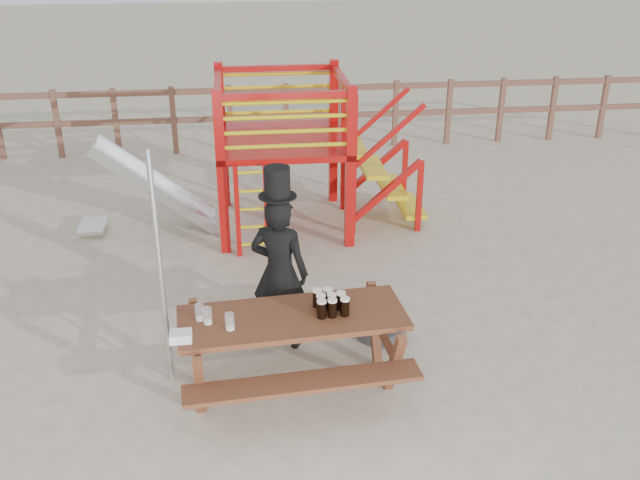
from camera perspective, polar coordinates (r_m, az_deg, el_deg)
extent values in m
plane|color=beige|center=(6.84, -2.43, -10.86)|extent=(60.00, 60.00, 0.00)
cube|color=brown|center=(12.87, -5.02, 11.88)|extent=(15.00, 0.06, 0.10)
cube|color=brown|center=(12.99, -4.94, 9.72)|extent=(15.00, 0.06, 0.10)
cube|color=brown|center=(13.36, -20.28, 8.70)|extent=(0.09, 0.09, 1.20)
cube|color=brown|center=(13.16, -16.01, 9.05)|extent=(0.09, 0.09, 1.20)
cube|color=brown|center=(13.04, -11.62, 9.35)|extent=(0.09, 0.09, 1.20)
cube|color=brown|center=(12.99, -7.17, 9.61)|extent=(0.09, 0.09, 1.20)
cube|color=brown|center=(13.02, -2.71, 9.81)|extent=(0.09, 0.09, 1.20)
cube|color=brown|center=(13.12, 1.72, 9.95)|extent=(0.09, 0.09, 1.20)
cube|color=brown|center=(13.30, 6.05, 10.03)|extent=(0.09, 0.09, 1.20)
cube|color=brown|center=(13.55, 10.25, 10.05)|extent=(0.09, 0.09, 1.20)
cube|color=brown|center=(13.87, 14.27, 10.03)|extent=(0.09, 0.09, 1.20)
cube|color=brown|center=(14.25, 18.10, 9.96)|extent=(0.09, 0.09, 1.20)
cube|color=brown|center=(14.69, 21.71, 9.85)|extent=(0.09, 0.09, 1.20)
cube|color=#AD0C0B|center=(8.85, -7.88, 5.24)|extent=(0.12, 0.12, 2.10)
cube|color=#AD0C0B|center=(8.95, 2.45, 5.69)|extent=(0.12, 0.12, 2.10)
cube|color=#AD0C0B|center=(10.37, -7.81, 8.21)|extent=(0.12, 0.12, 2.10)
cube|color=#AD0C0B|center=(10.45, 1.08, 8.58)|extent=(0.12, 0.12, 2.10)
cube|color=#AD0C0B|center=(9.57, -3.06, 7.92)|extent=(1.72, 1.72, 0.08)
cube|color=#AD0C0B|center=(8.59, -2.81, 11.47)|extent=(1.60, 0.08, 0.08)
cube|color=#AD0C0B|center=(10.15, -3.49, 13.56)|extent=(1.60, 0.08, 0.08)
cube|color=#AD0C0B|center=(9.36, -8.19, 12.38)|extent=(0.08, 1.60, 0.08)
cube|color=#AD0C0B|center=(9.45, 1.79, 12.74)|extent=(0.08, 1.60, 0.08)
cylinder|color=yellow|center=(8.76, -2.73, 7.53)|extent=(1.50, 0.05, 0.05)
cylinder|color=yellow|center=(10.29, -3.40, 10.18)|extent=(1.50, 0.05, 0.05)
cylinder|color=yellow|center=(8.70, -2.75, 8.66)|extent=(1.50, 0.05, 0.05)
cylinder|color=yellow|center=(10.25, -3.42, 11.15)|extent=(1.50, 0.05, 0.05)
cylinder|color=yellow|center=(8.66, -2.78, 9.80)|extent=(1.50, 0.05, 0.05)
cylinder|color=yellow|center=(10.21, -3.45, 12.13)|extent=(1.50, 0.05, 0.05)
cylinder|color=yellow|center=(8.61, -2.80, 10.96)|extent=(1.50, 0.05, 0.05)
cylinder|color=yellow|center=(10.17, -3.48, 13.12)|extent=(1.50, 0.05, 0.05)
cube|color=#AD0C0B|center=(8.87, -6.62, 2.24)|extent=(0.06, 0.06, 1.20)
cube|color=#AD0C0B|center=(8.87, -4.30, 2.35)|extent=(0.06, 0.06, 1.20)
cylinder|color=yellow|center=(9.05, -5.35, -0.33)|extent=(0.36, 0.04, 0.04)
cylinder|color=yellow|center=(8.95, -5.41, 1.05)|extent=(0.36, 0.04, 0.04)
cylinder|color=yellow|center=(8.85, -5.47, 2.47)|extent=(0.36, 0.04, 0.04)
cylinder|color=yellow|center=(8.77, -5.53, 3.92)|extent=(0.36, 0.04, 0.04)
cylinder|color=yellow|center=(8.68, -5.60, 5.40)|extent=(0.36, 0.04, 0.04)
cube|color=yellow|center=(9.71, 2.60, 7.44)|extent=(0.30, 0.90, 0.06)
cube|color=yellow|center=(9.85, 4.18, 5.82)|extent=(0.30, 0.90, 0.06)
cube|color=yellow|center=(10.01, 5.71, 4.25)|extent=(0.30, 0.90, 0.06)
cube|color=yellow|center=(10.18, 7.18, 2.72)|extent=(0.30, 0.90, 0.06)
cube|color=#AD0C0B|center=(9.52, 5.35, 3.94)|extent=(0.95, 0.08, 0.86)
cube|color=#AD0C0B|center=(10.35, 4.35, 5.72)|extent=(0.95, 0.08, 0.86)
cube|color=silver|center=(9.81, -12.97, 4.15)|extent=(1.53, 0.55, 1.21)
cube|color=silver|center=(9.54, -13.13, 3.80)|extent=(1.58, 0.04, 1.28)
cube|color=silver|center=(10.05, -12.85, 4.91)|extent=(1.58, 0.04, 1.28)
cube|color=silver|center=(10.14, -17.74, 1.10)|extent=(0.35, 0.55, 0.05)
cube|color=brown|center=(6.29, -2.22, -6.24)|extent=(2.04, 0.90, 0.05)
cube|color=brown|center=(6.00, -1.32, -11.35)|extent=(2.01, 0.43, 0.04)
cube|color=brown|center=(6.90, -2.91, -6.04)|extent=(2.01, 0.43, 0.04)
cube|color=brown|center=(6.45, -9.73, -9.87)|extent=(0.17, 1.20, 0.72)
cube|color=brown|center=(6.65, 5.13, -8.35)|extent=(0.17, 1.20, 0.72)
imported|color=black|center=(6.93, -3.26, -2.63)|extent=(0.68, 0.58, 1.59)
cube|color=#0D9817|center=(6.95, -2.95, -0.78)|extent=(0.07, 0.04, 0.37)
cylinder|color=black|center=(6.60, -3.42, 3.53)|extent=(0.36, 0.36, 0.01)
cylinder|color=black|center=(6.55, -3.45, 4.70)|extent=(0.24, 0.24, 0.28)
cube|color=white|center=(6.63, -3.12, 5.84)|extent=(0.12, 0.05, 0.03)
cylinder|color=#B2B2B7|center=(6.36, -12.63, -2.60)|extent=(0.05, 0.05, 2.25)
cylinder|color=#343539|center=(7.44, 4.87, -7.09)|extent=(0.53, 0.53, 0.12)
cylinder|color=#343539|center=(7.39, 4.90, -6.35)|extent=(0.06, 0.06, 0.10)
cube|color=white|center=(6.02, -11.08, -7.58)|extent=(0.18, 0.14, 0.08)
cylinder|color=black|center=(6.20, 0.13, -5.62)|extent=(0.08, 0.08, 0.15)
cylinder|color=#F8EACB|center=(6.16, 0.13, -4.93)|extent=(0.08, 0.08, 0.02)
cylinder|color=black|center=(6.22, 0.99, -5.53)|extent=(0.08, 0.08, 0.15)
cylinder|color=#F8EACB|center=(6.17, 0.99, -4.85)|extent=(0.08, 0.08, 0.02)
cylinder|color=black|center=(6.24, 2.00, -5.43)|extent=(0.08, 0.08, 0.15)
cylinder|color=#F8EACB|center=(6.20, 2.01, -4.74)|extent=(0.08, 0.08, 0.02)
cylinder|color=black|center=(6.29, 0.07, -5.16)|extent=(0.08, 0.08, 0.15)
cylinder|color=#F8EACB|center=(6.24, 0.07, -4.48)|extent=(0.08, 0.08, 0.02)
cylinder|color=black|center=(6.30, 0.93, -5.09)|extent=(0.08, 0.08, 0.15)
cylinder|color=#F8EACB|center=(6.26, 0.94, -4.41)|extent=(0.08, 0.08, 0.02)
cylinder|color=black|center=(6.33, 1.68, -4.96)|extent=(0.08, 0.08, 0.15)
cylinder|color=#F8EACB|center=(6.28, 1.69, -4.28)|extent=(0.08, 0.08, 0.02)
cylinder|color=black|center=(6.37, -0.22, -4.74)|extent=(0.08, 0.08, 0.15)
cylinder|color=#F8EACB|center=(6.32, -0.22, -4.06)|extent=(0.08, 0.08, 0.02)
cylinder|color=black|center=(6.38, 0.62, -4.66)|extent=(0.08, 0.08, 0.15)
cylinder|color=#F8EACB|center=(6.34, 0.62, -3.99)|extent=(0.08, 0.08, 0.02)
cylinder|color=silver|center=(6.25, -9.61, -5.73)|extent=(0.08, 0.08, 0.15)
cylinder|color=#F8EACB|center=(6.29, -9.57, -6.24)|extent=(0.07, 0.07, 0.02)
cylinder|color=silver|center=(6.09, -7.23, -6.49)|extent=(0.08, 0.08, 0.15)
cylinder|color=#F8EACB|center=(6.12, -7.20, -7.01)|extent=(0.07, 0.07, 0.02)
cylinder|color=silver|center=(6.19, -9.00, -6.00)|extent=(0.08, 0.08, 0.15)
cylinder|color=#F8EACB|center=(6.23, -8.96, -6.51)|extent=(0.07, 0.07, 0.02)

